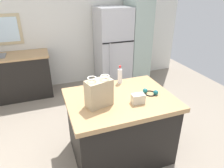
# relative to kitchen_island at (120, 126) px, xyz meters

# --- Properties ---
(ground) EXTENTS (6.48, 6.48, 0.00)m
(ground) POSITION_rel_kitchen_island_xyz_m (-0.12, -0.02, -0.45)
(ground) COLOR gray
(back_wall) EXTENTS (5.40, 0.13, 2.77)m
(back_wall) POSITION_rel_kitchen_island_xyz_m (-0.14, 2.60, 0.94)
(back_wall) COLOR silver
(back_wall) RESTS_ON ground
(kitchen_island) EXTENTS (1.32, 1.00, 0.89)m
(kitchen_island) POSITION_rel_kitchen_island_xyz_m (0.00, 0.00, 0.00)
(kitchen_island) COLOR black
(kitchen_island) RESTS_ON ground
(refrigerator) EXTENTS (0.71, 0.74, 1.75)m
(refrigerator) POSITION_rel_kitchen_island_xyz_m (0.70, 2.17, 0.43)
(refrigerator) COLOR #B7B7BC
(refrigerator) RESTS_ON ground
(tall_cabinet) EXTENTS (0.45, 0.66, 2.02)m
(tall_cabinet) POSITION_rel_kitchen_island_xyz_m (1.30, 2.17, 0.56)
(tall_cabinet) COLOR #9EB2A8
(tall_cabinet) RESTS_ON ground
(sink_counter) EXTENTS (1.53, 0.63, 1.10)m
(sink_counter) POSITION_rel_kitchen_island_xyz_m (-1.47, 2.23, 0.02)
(sink_counter) COLOR black
(sink_counter) RESTS_ON ground
(shopping_bag) EXTENTS (0.33, 0.23, 0.36)m
(shopping_bag) POSITION_rel_kitchen_island_xyz_m (-0.30, -0.08, 0.60)
(shopping_bag) COLOR tan
(shopping_bag) RESTS_ON kitchen_island
(small_box) EXTENTS (0.16, 0.10, 0.11)m
(small_box) POSITION_rel_kitchen_island_xyz_m (0.15, -0.19, 0.50)
(small_box) COLOR beige
(small_box) RESTS_ON kitchen_island
(bottle) EXTENTS (0.06, 0.06, 0.26)m
(bottle) POSITION_rel_kitchen_island_xyz_m (0.15, 0.40, 0.56)
(bottle) COLOR white
(bottle) RESTS_ON kitchen_island
(ear_defenders) EXTENTS (0.21, 0.21, 0.06)m
(ear_defenders) POSITION_rel_kitchen_island_xyz_m (0.40, -0.04, 0.46)
(ear_defenders) COLOR black
(ear_defenders) RESTS_ON kitchen_island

